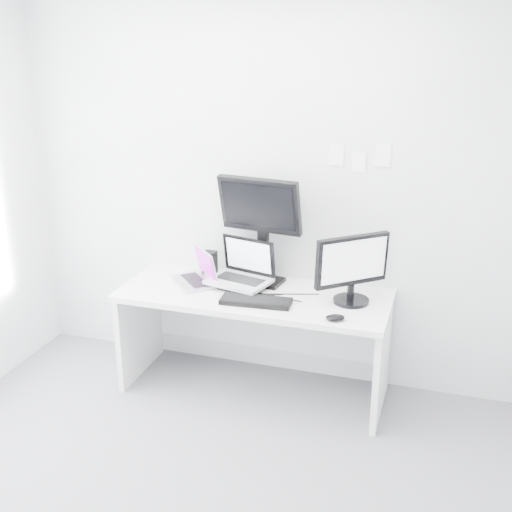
% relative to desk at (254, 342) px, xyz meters
% --- Properties ---
extents(ground, '(3.60, 3.60, 0.00)m').
position_rel_desk_xyz_m(ground, '(0.00, -1.25, -0.36)').
color(ground, '#5D5D62').
rests_on(ground, ground).
extents(back_wall, '(3.60, 0.00, 3.60)m').
position_rel_desk_xyz_m(back_wall, '(0.00, 0.35, 0.99)').
color(back_wall, silver).
rests_on(back_wall, ground).
extents(desk, '(1.80, 0.70, 0.73)m').
position_rel_desk_xyz_m(desk, '(0.00, 0.00, 0.00)').
color(desk, silver).
rests_on(desk, ground).
extents(macbook, '(0.42, 0.42, 0.25)m').
position_rel_desk_xyz_m(macbook, '(-0.45, 0.04, 0.49)').
color(macbook, '#B3B3B8').
rests_on(macbook, desk).
extents(speaker, '(0.10, 0.10, 0.17)m').
position_rel_desk_xyz_m(speaker, '(-0.40, 0.22, 0.45)').
color(speaker, black).
rests_on(speaker, desk).
extents(dell_laptop, '(0.46, 0.40, 0.33)m').
position_rel_desk_xyz_m(dell_laptop, '(-0.13, 0.06, 0.53)').
color(dell_laptop, '#B2B4BA').
rests_on(dell_laptop, desk).
extents(rear_monitor, '(0.59, 0.28, 0.77)m').
position_rel_desk_xyz_m(rear_monitor, '(-0.01, 0.20, 0.75)').
color(rear_monitor, black).
rests_on(rear_monitor, desk).
extents(samsung_monitor, '(0.53, 0.51, 0.46)m').
position_rel_desk_xyz_m(samsung_monitor, '(0.64, 0.04, 0.60)').
color(samsung_monitor, black).
rests_on(samsung_monitor, desk).
extents(keyboard, '(0.46, 0.20, 0.03)m').
position_rel_desk_xyz_m(keyboard, '(0.06, -0.16, 0.38)').
color(keyboard, black).
rests_on(keyboard, desk).
extents(mouse, '(0.14, 0.11, 0.04)m').
position_rel_desk_xyz_m(mouse, '(0.60, -0.26, 0.38)').
color(mouse, black).
rests_on(mouse, desk).
extents(wall_note_0, '(0.10, 0.00, 0.14)m').
position_rel_desk_xyz_m(wall_note_0, '(0.45, 0.34, 1.26)').
color(wall_note_0, white).
rests_on(wall_note_0, back_wall).
extents(wall_note_1, '(0.09, 0.00, 0.13)m').
position_rel_desk_xyz_m(wall_note_1, '(0.60, 0.34, 1.22)').
color(wall_note_1, white).
rests_on(wall_note_1, back_wall).
extents(wall_note_2, '(0.10, 0.00, 0.14)m').
position_rel_desk_xyz_m(wall_note_2, '(0.75, 0.34, 1.26)').
color(wall_note_2, white).
rests_on(wall_note_2, back_wall).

